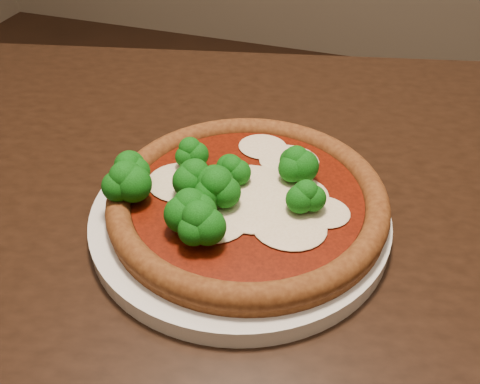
% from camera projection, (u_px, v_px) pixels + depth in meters
% --- Properties ---
extents(dining_table, '(1.33, 1.00, 0.75)m').
position_uv_depth(dining_table, '(243.00, 277.00, 0.61)').
color(dining_table, black).
rests_on(dining_table, floor).
extents(plate, '(0.29, 0.29, 0.02)m').
position_uv_depth(plate, '(240.00, 217.00, 0.52)').
color(plate, white).
rests_on(plate, dining_table).
extents(pizza, '(0.27, 0.27, 0.06)m').
position_uv_depth(pizza, '(239.00, 195.00, 0.51)').
color(pizza, brown).
rests_on(pizza, plate).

